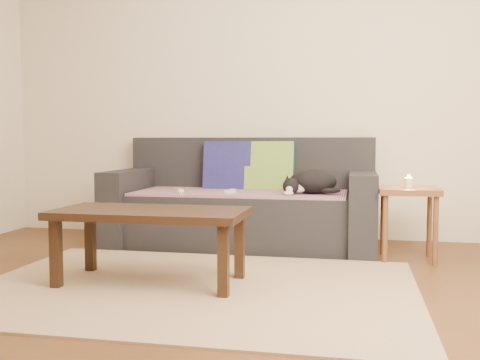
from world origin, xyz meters
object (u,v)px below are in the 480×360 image
Objects in this scene: side_table at (408,201)px; cat at (311,182)px; wii_remote_a at (179,191)px; sofa at (243,206)px; wii_remote_b at (230,191)px; coffee_table at (150,219)px.

cat is at bearing 165.71° from side_table.
side_table reaches higher than wii_remote_a.
sofa is 14.00× the size of wii_remote_b.
sofa is at bearing 160.45° from cat.
cat reaches higher than side_table.
wii_remote_b is (0.41, -0.00, 0.00)m from wii_remote_a.
side_table is 0.46× the size of coffee_table.
wii_remote_a is 0.14× the size of coffee_table.
cat reaches higher than coffee_table.
cat is at bearing 54.77° from coffee_table.
wii_remote_b is 0.14× the size of coffee_table.
sofa reaches higher than cat.
side_table is (0.70, -0.18, -0.11)m from cat.
wii_remote_a is 1.11m from coffee_table.
cat is 2.86× the size of wii_remote_b.
wii_remote_a is 1.71m from side_table.
wii_remote_a is (-1.01, -0.10, -0.07)m from cat.
sofa is 4.89× the size of cat.
wii_remote_b is at bearing 78.05° from coffee_table.
wii_remote_a is at bearing 177.25° from side_table.
sofa reaches higher than coffee_table.
sofa is at bearing -86.33° from wii_remote_a.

